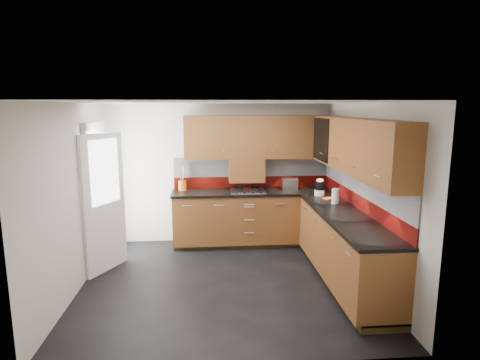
{
  "coord_description": "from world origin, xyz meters",
  "views": [
    {
      "loc": [
        -0.21,
        -5.1,
        2.35
      ],
      "look_at": [
        0.26,
        0.65,
        1.29
      ],
      "focal_mm": 30.0,
      "sensor_mm": 36.0,
      "label": 1
    }
  ],
  "objects": [
    {
      "name": "backsplash",
      "position": [
        1.28,
        0.93,
        1.21
      ],
      "size": [
        2.7,
        3.2,
        0.54
      ],
      "color": "maroon",
      "rests_on": "countertop"
    },
    {
      "name": "orange_cloth",
      "position": [
        1.64,
        0.8,
        0.95
      ],
      "size": [
        0.18,
        0.17,
        0.02
      ],
      "primitive_type": "cube",
      "rotation": [
        0.0,
        0.0,
        0.41
      ],
      "color": "orange",
      "rests_on": "countertop"
    },
    {
      "name": "food_processor",
      "position": [
        1.58,
        1.08,
        1.06
      ],
      "size": [
        0.16,
        0.16,
        0.27
      ],
      "color": "white",
      "rests_on": "countertop"
    },
    {
      "name": "gas_hob",
      "position": [
        0.45,
        1.47,
        0.95
      ],
      "size": [
        0.57,
        0.5,
        0.04
      ],
      "color": "silver",
      "rests_on": "countertop"
    },
    {
      "name": "back_door",
      "position": [
        -1.78,
        0.75,
        1.03
      ],
      "size": [
        0.42,
        1.19,
        2.04
      ],
      "color": "white",
      "rests_on": "room"
    },
    {
      "name": "glass_cabinet",
      "position": [
        1.71,
        1.07,
        1.87
      ],
      "size": [
        0.32,
        0.8,
        0.66
      ],
      "color": "black",
      "rests_on": "room"
    },
    {
      "name": "extractor_hood",
      "position": [
        0.45,
        1.64,
        1.28
      ],
      "size": [
        0.6,
        0.33,
        0.4
      ],
      "primitive_type": "cube",
      "color": "#572E13",
      "rests_on": "room"
    },
    {
      "name": "room",
      "position": [
        0.0,
        0.0,
        1.5
      ],
      "size": [
        4.0,
        3.8,
        2.64
      ],
      "color": "black"
    },
    {
      "name": "upper_cabinets",
      "position": [
        1.23,
        0.78,
        1.84
      ],
      "size": [
        2.5,
        3.2,
        0.72
      ],
      "color": "#572E13",
      "rests_on": "room"
    },
    {
      "name": "utensil_pot",
      "position": [
        -0.65,
        1.66,
        1.04
      ],
      "size": [
        0.13,
        0.13,
        0.46
      ],
      "color": "orange",
      "rests_on": "countertop"
    },
    {
      "name": "countertop",
      "position": [
        1.05,
        0.7,
        0.92
      ],
      "size": [
        2.72,
        3.22,
        0.04
      ],
      "color": "black",
      "rests_on": "base_cabinets"
    },
    {
      "name": "paper_towel",
      "position": [
        1.65,
        0.51,
        1.05
      ],
      "size": [
        0.12,
        0.12,
        0.22
      ],
      "primitive_type": "cylinder",
      "rotation": [
        0.0,
        0.0,
        0.18
      ],
      "color": "white",
      "rests_on": "countertop"
    },
    {
      "name": "toaster",
      "position": [
        1.19,
        1.61,
        1.03
      ],
      "size": [
        0.27,
        0.17,
        0.19
      ],
      "color": "silver",
      "rests_on": "countertop"
    },
    {
      "name": "base_cabinets",
      "position": [
        1.07,
        0.72,
        0.44
      ],
      "size": [
        2.7,
        3.2,
        0.95
      ],
      "color": "#572E13",
      "rests_on": "room"
    }
  ]
}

